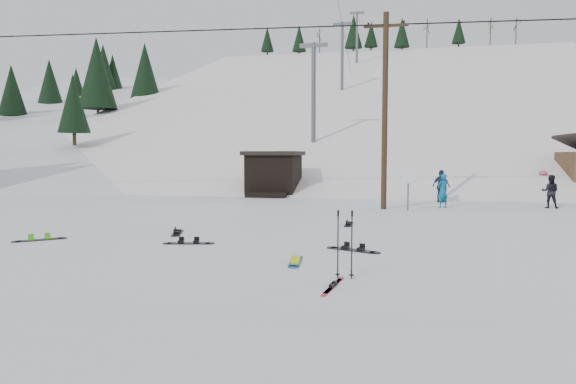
# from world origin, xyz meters

# --- Properties ---
(ground) EXTENTS (200.00, 200.00, 0.00)m
(ground) POSITION_xyz_m (0.00, 0.00, 0.00)
(ground) COLOR silver
(ground) RESTS_ON ground
(ski_slope) EXTENTS (60.00, 85.24, 65.97)m
(ski_slope) POSITION_xyz_m (0.00, 55.00, -12.00)
(ski_slope) COLOR white
(ski_slope) RESTS_ON ground
(ridge_left) EXTENTS (47.54, 95.03, 58.38)m
(ridge_left) POSITION_xyz_m (-36.00, 48.00, -11.00)
(ridge_left) COLOR silver
(ridge_left) RESTS_ON ground
(treeline_left) EXTENTS (20.00, 64.00, 10.00)m
(treeline_left) POSITION_xyz_m (-34.00, 40.00, 0.00)
(treeline_left) COLOR black
(treeline_left) RESTS_ON ground
(treeline_crest) EXTENTS (50.00, 6.00, 10.00)m
(treeline_crest) POSITION_xyz_m (0.00, 86.00, 0.00)
(treeline_crest) COLOR black
(treeline_crest) RESTS_ON ski_slope
(utility_pole) EXTENTS (2.00, 0.26, 9.00)m
(utility_pole) POSITION_xyz_m (2.00, 14.00, 4.68)
(utility_pole) COLOR #3A2819
(utility_pole) RESTS_ON ground
(trail_sign) EXTENTS (0.50, 0.09, 1.85)m
(trail_sign) POSITION_xyz_m (3.10, 13.58, 1.27)
(trail_sign) COLOR #595B60
(trail_sign) RESTS_ON ground
(lift_hut) EXTENTS (3.40, 4.10, 2.75)m
(lift_hut) POSITION_xyz_m (-5.00, 20.94, 1.36)
(lift_hut) COLOR black
(lift_hut) RESTS_ON ground
(lift_tower_near) EXTENTS (2.20, 0.36, 8.00)m
(lift_tower_near) POSITION_xyz_m (-4.00, 30.00, 7.86)
(lift_tower_near) COLOR #595B60
(lift_tower_near) RESTS_ON ski_slope
(lift_tower_mid) EXTENTS (2.20, 0.36, 8.00)m
(lift_tower_mid) POSITION_xyz_m (-4.00, 50.00, 14.36)
(lift_tower_mid) COLOR #595B60
(lift_tower_mid) RESTS_ON ski_slope
(lift_tower_far) EXTENTS (2.20, 0.36, 8.00)m
(lift_tower_far) POSITION_xyz_m (-4.00, 70.00, 20.86)
(lift_tower_far) COLOR #595B60
(lift_tower_far) RESTS_ON ski_slope
(hero_snowboard) EXTENTS (0.38, 1.38, 0.10)m
(hero_snowboard) POSITION_xyz_m (0.33, 1.53, 0.03)
(hero_snowboard) COLOR #165992
(hero_snowboard) RESTS_ON ground
(hero_skis) EXTENTS (0.27, 1.48, 0.08)m
(hero_skis) POSITION_xyz_m (1.48, -0.52, 0.02)
(hero_skis) COLOR #AB1125
(hero_skis) RESTS_ON ground
(ski_poles) EXTENTS (0.39, 0.10, 1.41)m
(ski_poles) POSITION_xyz_m (1.63, 0.22, 0.72)
(ski_poles) COLOR black
(ski_poles) RESTS_ON ground
(board_scatter_a) EXTENTS (1.46, 0.53, 0.10)m
(board_scatter_a) POSITION_xyz_m (-3.16, 3.34, 0.03)
(board_scatter_a) COLOR black
(board_scatter_a) RESTS_ON ground
(board_scatter_b) EXTENTS (0.63, 1.39, 0.10)m
(board_scatter_b) POSITION_xyz_m (-4.29, 5.06, 0.03)
(board_scatter_b) COLOR black
(board_scatter_b) RESTS_ON ground
(board_scatter_c) EXTENTS (1.19, 1.12, 0.11)m
(board_scatter_c) POSITION_xyz_m (-7.74, 2.95, 0.03)
(board_scatter_c) COLOR black
(board_scatter_c) RESTS_ON ground
(board_scatter_d) EXTENTS (1.47, 0.78, 0.11)m
(board_scatter_d) POSITION_xyz_m (1.53, 3.30, 0.03)
(board_scatter_d) COLOR black
(board_scatter_d) RESTS_ON ground
(board_scatter_f) EXTENTS (0.25, 1.32, 0.09)m
(board_scatter_f) POSITION_xyz_m (0.93, 8.29, 0.02)
(board_scatter_f) COLOR black
(board_scatter_f) RESTS_ON ground
(skier_teal) EXTENTS (0.71, 0.67, 1.63)m
(skier_teal) POSITION_xyz_m (4.74, 15.18, 0.81)
(skier_teal) COLOR #0D5D85
(skier_teal) RESTS_ON ground
(skier_dark) EXTENTS (0.90, 0.78, 1.59)m
(skier_dark) POSITION_xyz_m (9.71, 16.11, 0.79)
(skier_dark) COLOR black
(skier_dark) RESTS_ON ground
(skier_pink) EXTENTS (1.17, 1.00, 1.57)m
(skier_pink) POSITION_xyz_m (11.17, 23.27, 0.79)
(skier_pink) COLOR #D24A6E
(skier_pink) RESTS_ON ground
(skier_navy) EXTENTS (1.07, 0.94, 1.73)m
(skier_navy) POSITION_xyz_m (4.89, 18.05, 0.87)
(skier_navy) COLOR #1C2D48
(skier_navy) RESTS_ON ground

